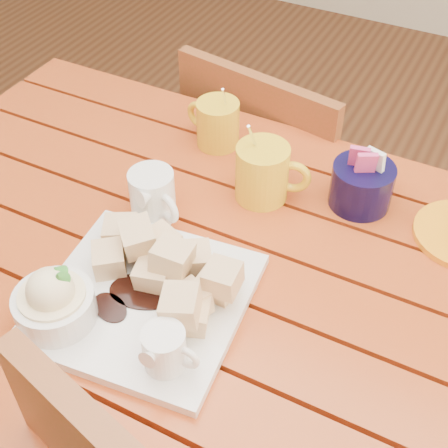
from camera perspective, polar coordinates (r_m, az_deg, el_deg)
The scene contains 7 objects.
table at distance 1.08m, azimuth -2.41°, elevation -6.61°, with size 1.20×0.79×0.75m.
dessert_plate at distance 0.91m, azimuth -8.65°, elevation -6.27°, with size 0.32×0.32×0.12m.
coffee_mug_left at distance 1.19m, azimuth -0.66°, elevation 9.25°, with size 0.12×0.08×0.14m.
coffee_mug_right at distance 1.07m, azimuth 3.67°, elevation 4.76°, with size 0.13×0.09×0.15m.
cream_pitcher at distance 1.03m, azimuth -6.49°, elevation 2.67°, with size 0.11×0.09×0.09m.
sugar_caddy at distance 1.08m, azimuth 12.49°, elevation 3.55°, with size 0.11×0.11×0.12m.
chair_far at distance 1.57m, azimuth 4.63°, elevation 3.35°, with size 0.45×0.45×0.82m.
Camera 1 is at (0.36, -0.59, 1.47)m, focal length 50.00 mm.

